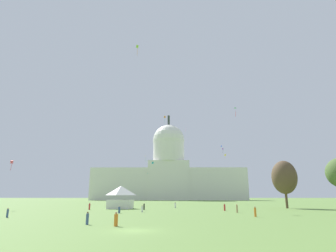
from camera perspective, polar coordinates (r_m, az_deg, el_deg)
The scene contains 26 objects.
ground_plane at distance 30.45m, azimuth -6.90°, elevation -20.36°, with size 800.00×800.00×0.00m, color olive.
capitol_building at distance 220.19m, azimuth 0.15°, elevation -9.56°, with size 116.67×25.04×66.53m.
event_tent at distance 79.52m, azimuth -9.58°, elevation -13.98°, with size 6.90×7.04×6.03m.
tree_east_mid at distance 87.49m, azimuth 22.54°, elevation -9.60°, with size 9.24×9.26×13.17m.
person_orange_near_tent at distance 51.26m, azimuth 17.29°, elevation -16.32°, with size 0.46×0.46×1.69m.
person_red_lawn_far_left at distance 75.66m, azimuth -15.66°, elevation -15.46°, with size 0.51×0.51×1.71m.
person_tan_front_center at distance 62.36m, azimuth 13.83°, elevation -15.97°, with size 0.48×0.48×1.77m.
person_white_mid_right at distance 83.26m, azimuth 1.48°, elevation -15.81°, with size 0.64×0.64×1.59m.
person_denim_near_tree_west at distance 37.62m, azimuth -16.06°, elevation -17.61°, with size 0.45×0.45×1.54m.
person_red_mid_center at distance 69.74m, azimuth 11.42°, elevation -15.90°, with size 0.43×0.43×1.62m.
person_black_mid_left at distance 72.90m, azimuth -4.89°, elevation -16.00°, with size 0.46×0.46×1.64m.
person_denim_edge_east at distance 59.56m, azimuth -9.87°, elevation -16.44°, with size 0.55×0.55×1.45m.
person_denim_front_left at distance 54.30m, azimuth -29.80°, elevation -15.09°, with size 0.44×0.44×1.49m.
person_orange_front_right at distance 34.87m, azimuth -10.51°, elevation -18.21°, with size 0.52×0.52×1.60m.
person_white_back_left at distance 62.91m, azimuth -5.27°, elevation -16.41°, with size 0.50×0.50×1.48m.
kite_violet_mid at distance 191.88m, azimuth 11.07°, elevation -4.61°, with size 0.79×0.77×3.52m.
kite_lime_high at distance 112.81m, azimuth -6.25°, elevation 15.55°, with size 1.01×0.92×4.46m.
kite_red_low at distance 86.49m, azimuth -29.14°, elevation -6.41°, with size 0.81×0.84×2.79m.
kite_cyan_low at distance 167.83m, azimuth -4.31°, elevation -9.65°, with size 1.23×1.32×0.26m.
kite_gold_mid at distance 151.92m, azimuth -4.44°, elevation -6.25°, with size 0.83×1.23×2.83m.
kite_yellow_mid at distance 151.62m, azimuth 11.53°, elevation -5.87°, with size 0.78×0.76×2.62m.
kite_pink_mid at distance 137.87m, azimuth 3.62°, elevation -0.73°, with size 0.69×1.18×1.50m.
kite_turquoise_mid at distance 136.50m, azimuth -3.12°, elevation -7.48°, with size 0.95×0.78×0.97m.
kite_orange_high at distance 153.16m, azimuth -0.65°, elevation 1.70°, with size 0.92×0.29×4.13m.
kite_blue_high at distance 202.34m, azimuth 10.76°, elevation -4.04°, with size 0.44×1.11×1.23m.
kite_green_mid at distance 92.80m, azimuth 13.30°, elevation 3.24°, with size 1.07×1.18×2.71m.
Camera 1 is at (3.77, -30.01, 3.46)m, focal length 30.02 mm.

